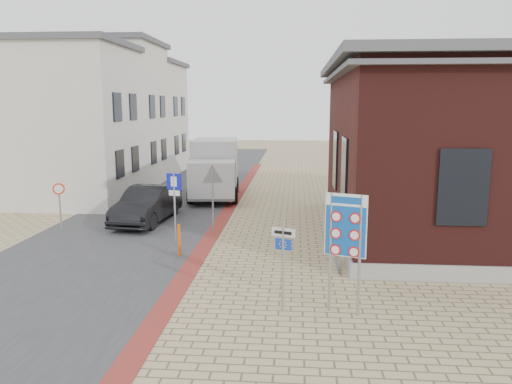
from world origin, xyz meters
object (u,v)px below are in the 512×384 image
(border_sign, at_px, (346,228))
(box_truck, at_px, (215,168))
(sedan, at_px, (147,205))
(bollard, at_px, (179,240))
(essen_sign, at_px, (283,254))
(parking_sign, at_px, (174,194))

(border_sign, bearing_deg, box_truck, 129.91)
(sedan, distance_m, bollard, 5.49)
(essen_sign, distance_m, bollard, 5.71)
(parking_sign, distance_m, bollard, 2.20)
(sedan, relative_size, parking_sign, 1.78)
(essen_sign, bearing_deg, box_truck, 126.23)
(box_truck, bearing_deg, parking_sign, -95.62)
(box_truck, xyz_separation_m, essen_sign, (4.22, -15.43, -0.15))
(bollard, bearing_deg, box_truck, 93.01)
(border_sign, distance_m, parking_sign, 8.27)
(sedan, height_order, border_sign, border_sign)
(essen_sign, bearing_deg, bollard, 151.14)
(box_truck, relative_size, bollard, 5.59)
(sedan, relative_size, border_sign, 1.59)
(sedan, distance_m, border_sign, 12.03)
(sedan, xyz_separation_m, essen_sign, (6.20, -9.15, 0.70))
(parking_sign, relative_size, bollard, 2.40)
(sedan, xyz_separation_m, parking_sign, (2.02, -3.15, 1.07))
(parking_sign, bearing_deg, sedan, 136.73)
(parking_sign, xyz_separation_m, bollard, (0.54, -1.70, -1.29))
(essen_sign, xyz_separation_m, parking_sign, (-4.18, 6.00, 0.36))
(box_truck, distance_m, essen_sign, 15.99)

